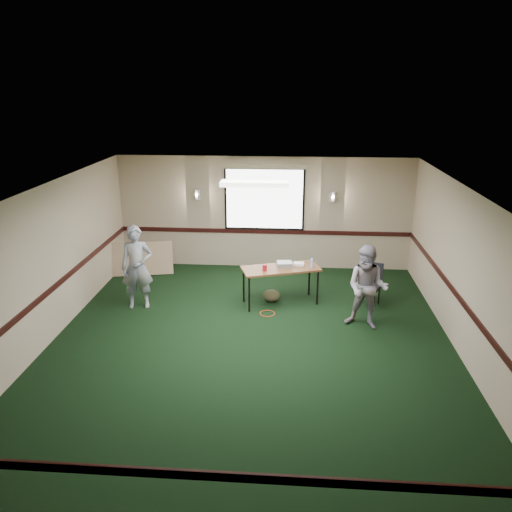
# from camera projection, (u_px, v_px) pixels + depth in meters

# --- Properties ---
(ground) EXTENTS (8.00, 8.00, 0.00)m
(ground) POSITION_uv_depth(u_px,v_px,m) (250.00, 346.00, 8.61)
(ground) COLOR black
(ground) RESTS_ON ground
(room_shell) EXTENTS (8.00, 8.02, 8.00)m
(room_shell) POSITION_uv_depth(u_px,v_px,m) (259.00, 225.00, 10.09)
(room_shell) COLOR tan
(room_shell) RESTS_ON ground
(folding_table) EXTENTS (1.67, 1.08, 0.78)m
(folding_table) POSITION_uv_depth(u_px,v_px,m) (281.00, 270.00, 10.07)
(folding_table) COLOR brown
(folding_table) RESTS_ON ground
(projector) EXTENTS (0.34, 0.30, 0.10)m
(projector) POSITION_uv_depth(u_px,v_px,m) (284.00, 264.00, 10.09)
(projector) COLOR gray
(projector) RESTS_ON folding_table
(game_console) EXTENTS (0.22, 0.18, 0.05)m
(game_console) POSITION_uv_depth(u_px,v_px,m) (299.00, 264.00, 10.18)
(game_console) COLOR silver
(game_console) RESTS_ON folding_table
(red_cup) EXTENTS (0.09, 0.09, 0.13)m
(red_cup) POSITION_uv_depth(u_px,v_px,m) (265.00, 268.00, 9.86)
(red_cup) COLOR #B00B18
(red_cup) RESTS_ON folding_table
(water_bottle) EXTENTS (0.06, 0.06, 0.19)m
(water_bottle) POSITION_uv_depth(u_px,v_px,m) (312.00, 263.00, 10.03)
(water_bottle) COLOR #93BAF0
(water_bottle) RESTS_ON folding_table
(duffel_bag) EXTENTS (0.44, 0.38, 0.26)m
(duffel_bag) POSITION_uv_depth(u_px,v_px,m) (271.00, 296.00, 10.33)
(duffel_bag) COLOR #474229
(duffel_bag) RESTS_ON ground
(cable_coil) EXTENTS (0.31, 0.31, 0.02)m
(cable_coil) POSITION_uv_depth(u_px,v_px,m) (267.00, 313.00, 9.82)
(cable_coil) COLOR #D0451A
(cable_coil) RESTS_ON ground
(folded_table) EXTENTS (1.54, 0.54, 0.78)m
(folded_table) POSITION_uv_depth(u_px,v_px,m) (140.00, 259.00, 11.72)
(folded_table) COLOR tan
(folded_table) RESTS_ON ground
(conference_chair) EXTENTS (0.57, 0.58, 0.88)m
(conference_chair) POSITION_uv_depth(u_px,v_px,m) (370.00, 281.00, 10.08)
(conference_chair) COLOR black
(conference_chair) RESTS_ON ground
(person_left) EXTENTS (0.69, 0.52, 1.69)m
(person_left) POSITION_uv_depth(u_px,v_px,m) (137.00, 267.00, 9.87)
(person_left) COLOR #39477E
(person_left) RESTS_ON ground
(person_right) EXTENTS (0.92, 0.82, 1.57)m
(person_right) POSITION_uv_depth(u_px,v_px,m) (367.00, 288.00, 9.04)
(person_right) COLOR #7F90C5
(person_right) RESTS_ON ground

